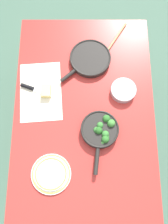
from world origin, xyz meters
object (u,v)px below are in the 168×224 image
(dinner_plate_stack, at_px, (51,174))
(prep_bowl_steel, at_px, (123,90))
(grater_knife, at_px, (33,89))
(cheese_block, at_px, (46,91))
(wooden_spoon, at_px, (108,49))
(skillet_eggs, at_px, (90,59))
(skillet_broccoli, at_px, (100,130))

(dinner_plate_stack, xyz_separation_m, prep_bowl_steel, (-0.51, 0.43, 0.01))
(grater_knife, xyz_separation_m, dinner_plate_stack, (0.52, 0.13, 0.00))
(cheese_block, height_order, prep_bowl_steel, prep_bowl_steel)
(wooden_spoon, height_order, dinner_plate_stack, dinner_plate_stack)
(wooden_spoon, relative_size, cheese_block, 4.20)
(wooden_spoon, relative_size, dinner_plate_stack, 1.45)
(skillet_eggs, xyz_separation_m, prep_bowl_steel, (0.22, 0.21, 0.00))
(skillet_broccoli, distance_m, skillet_eggs, 0.48)
(skillet_eggs, bearing_deg, grater_knife, -10.87)
(skillet_broccoli, xyz_separation_m, prep_bowl_steel, (-0.26, 0.15, -0.01))
(grater_knife, height_order, cheese_block, cheese_block)
(cheese_block, distance_m, dinner_plate_stack, 0.50)
(skillet_eggs, relative_size, dinner_plate_stack, 1.42)
(skillet_broccoli, distance_m, cheese_block, 0.42)
(prep_bowl_steel, bearing_deg, dinner_plate_stack, -40.48)
(cheese_block, distance_m, prep_bowl_steel, 0.48)
(skillet_eggs, height_order, cheese_block, skillet_eggs)
(skillet_eggs, relative_size, prep_bowl_steel, 2.09)
(skillet_broccoli, xyz_separation_m, wooden_spoon, (-0.56, 0.07, -0.02))
(wooden_spoon, relative_size, grater_knife, 1.42)
(prep_bowl_steel, bearing_deg, cheese_block, -89.53)
(skillet_broccoli, bearing_deg, cheese_block, -120.90)
(cheese_block, bearing_deg, skillet_broccoli, 52.87)
(grater_knife, xyz_separation_m, cheese_block, (0.02, 0.08, 0.01))
(skillet_broccoli, height_order, dinner_plate_stack, skillet_broccoli)
(dinner_plate_stack, distance_m, prep_bowl_steel, 0.67)
(wooden_spoon, xyz_separation_m, cheese_block, (0.31, -0.40, 0.01))
(skillet_eggs, relative_size, grater_knife, 1.39)
(cheese_block, xyz_separation_m, prep_bowl_steel, (-0.00, 0.48, 0.00))
(wooden_spoon, height_order, cheese_block, cheese_block)
(grater_knife, bearing_deg, skillet_broccoli, -13.14)
(grater_knife, relative_size, dinner_plate_stack, 1.02)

